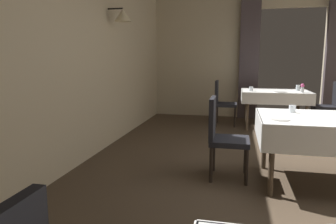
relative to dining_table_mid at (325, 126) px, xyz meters
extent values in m
cube|color=beige|center=(-2.95, -0.08, 0.84)|extent=(0.12, 8.40, 3.00)
cylinder|color=black|center=(-2.77, 1.12, 1.46)|extent=(0.24, 0.02, 0.02)
cone|color=beige|center=(-2.65, 1.12, 1.36)|extent=(0.26, 0.26, 0.18)
cube|color=beige|center=(-1.70, 4.12, 0.84)|extent=(2.50, 0.12, 3.00)
cube|color=#4C4247|center=(-0.67, 3.98, 0.68)|extent=(0.44, 0.14, 2.68)
cube|color=#4C4247|center=(1.17, 3.98, 0.68)|extent=(0.44, 0.14, 2.68)
cylinder|color=#4C3D2D|center=(-0.57, -0.41, -0.30)|extent=(0.06, 0.06, 0.71)
cylinder|color=#4C3D2D|center=(-0.57, 0.41, -0.30)|extent=(0.06, 0.06, 0.71)
cube|color=#4C3D2D|center=(0.00, 0.00, 0.07)|extent=(1.29, 0.98, 0.03)
cube|color=white|center=(0.00, 0.00, 0.09)|extent=(1.35, 1.04, 0.01)
cube|color=white|center=(0.00, 0.52, -0.05)|extent=(1.35, 0.02, 0.28)
cube|color=white|center=(-0.68, 0.00, -0.05)|extent=(0.02, 1.04, 0.28)
cylinder|color=#4C3D2D|center=(-0.71, 2.60, -0.30)|extent=(0.06, 0.06, 0.71)
cylinder|color=#4C3D2D|center=(0.35, 2.60, -0.30)|extent=(0.06, 0.06, 0.71)
cylinder|color=#4C3D2D|center=(-0.71, 3.40, -0.30)|extent=(0.06, 0.06, 0.71)
cylinder|color=#4C3D2D|center=(0.35, 3.40, -0.30)|extent=(0.06, 0.06, 0.71)
cube|color=#4C3D2D|center=(-0.18, 3.00, 0.07)|extent=(1.23, 0.96, 0.03)
cube|color=white|center=(-0.18, 3.00, 0.09)|extent=(1.29, 1.02, 0.01)
cube|color=white|center=(-0.18, 2.49, -0.02)|extent=(1.29, 0.02, 0.22)
cube|color=white|center=(-0.18, 3.51, -0.02)|extent=(1.29, 0.02, 0.22)
cube|color=white|center=(-0.82, 3.00, -0.02)|extent=(0.02, 1.02, 0.22)
cube|color=white|center=(0.46, 3.00, -0.02)|extent=(0.02, 1.02, 0.22)
cylinder|color=black|center=(-0.80, 0.19, -0.45)|extent=(0.04, 0.04, 0.42)
cylinder|color=black|center=(-0.80, -0.19, -0.45)|extent=(0.04, 0.04, 0.42)
cylinder|color=black|center=(-1.18, 0.19, -0.45)|extent=(0.04, 0.04, 0.42)
cylinder|color=black|center=(-1.18, -0.19, -0.45)|extent=(0.04, 0.04, 0.42)
cube|color=black|center=(-0.99, 0.00, -0.22)|extent=(0.44, 0.44, 0.06)
cube|color=black|center=(-1.19, 0.00, 0.03)|extent=(0.05, 0.42, 0.48)
cylinder|color=black|center=(-0.94, 3.20, -0.45)|extent=(0.04, 0.04, 0.42)
cylinder|color=black|center=(-0.94, 2.82, -0.45)|extent=(0.04, 0.04, 0.42)
cylinder|color=black|center=(-1.32, 3.20, -0.45)|extent=(0.04, 0.04, 0.42)
cylinder|color=black|center=(-1.32, 2.82, -0.45)|extent=(0.04, 0.04, 0.42)
cube|color=black|center=(-1.13, 3.01, -0.22)|extent=(0.44, 0.44, 0.06)
cube|color=black|center=(-1.33, 3.01, 0.03)|extent=(0.05, 0.42, 0.48)
cylinder|color=black|center=(0.58, 2.86, -0.45)|extent=(0.04, 0.04, 0.42)
cylinder|color=black|center=(0.58, 3.24, -0.45)|extent=(0.04, 0.04, 0.42)
cylinder|color=black|center=(0.96, 3.24, -0.45)|extent=(0.04, 0.04, 0.42)
cube|color=black|center=(0.77, 3.05, -0.22)|extent=(0.44, 0.44, 0.06)
cylinder|color=silver|center=(-0.30, 0.24, 0.13)|extent=(0.07, 0.07, 0.09)
cylinder|color=white|center=(-0.49, -0.26, 0.10)|extent=(0.20, 0.20, 0.01)
cylinder|color=silver|center=(0.27, 2.69, 0.14)|extent=(0.06, 0.06, 0.10)
sphere|color=#D84C8C|center=(0.27, 2.69, 0.22)|extent=(0.07, 0.07, 0.07)
cylinder|color=white|center=(-0.12, 2.63, 0.10)|extent=(0.24, 0.24, 0.01)
cylinder|color=silver|center=(-0.65, 2.78, 0.14)|extent=(0.08, 0.08, 0.09)
cylinder|color=silver|center=(0.25, 3.04, 0.15)|extent=(0.08, 0.08, 0.12)
camera|label=1|loc=(-0.93, -3.52, 0.68)|focal=33.35mm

